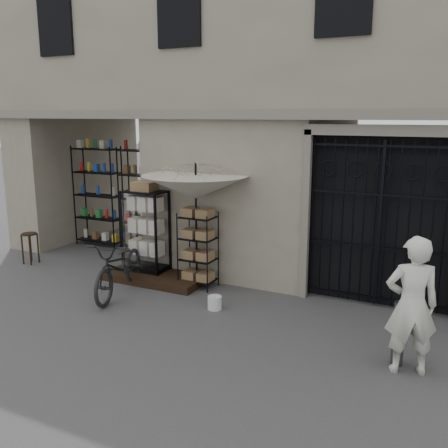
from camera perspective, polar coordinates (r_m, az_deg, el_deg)
The scene contains 14 objects.
ground at distance 7.72m, azimuth 0.72°, elevation -12.45°, with size 80.00×80.00×0.00m, color #232326.
main_building at distance 10.83m, azimuth 10.53°, elevation 18.87°, with size 14.00×4.00×9.00m, color gray.
shop_recess at distance 11.95m, azimuth -13.05°, elevation 3.69°, with size 3.00×1.70×3.00m, color black.
shop_shelving at distance 12.41m, azimuth -11.72°, elevation 2.90°, with size 2.70×0.50×2.50m, color black.
iron_gate at distance 8.86m, azimuth 17.56°, elevation 0.46°, with size 2.50×0.21×3.00m.
step_platform at distance 10.07m, azimuth -7.85°, elevation -6.06°, with size 2.00×0.90×0.15m, color black.
display_cabinet at distance 10.13m, azimuth -8.94°, elevation -1.25°, with size 0.82×0.52×1.76m.
wire_rack at distance 9.50m, azimuth -2.99°, elevation -3.08°, with size 0.75×0.64×1.45m.
market_umbrella at distance 9.29m, azimuth -3.25°, elevation 4.99°, with size 2.01×2.04×2.85m.
white_bucket at distance 8.59m, azimuth -1.08°, elevation -8.98°, with size 0.24×0.24×0.23m, color silver.
bicycle at distance 9.51m, azimuth -11.67°, elevation -7.81°, with size 0.70×1.06×2.01m, color black.
wooden_stool at distance 11.87m, azimuth -21.27°, elevation -2.51°, with size 0.42×0.42×0.69m.
steel_bollard at distance 7.06m, azimuth 19.32°, elevation -11.75°, with size 0.16×0.16×0.88m, color #494B52.
shopkeeper at distance 7.12m, azimuth 20.07°, elevation -15.53°, with size 0.66×1.81×0.43m, color beige.
Camera 1 is at (3.03, -6.32, 3.25)m, focal length 40.00 mm.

